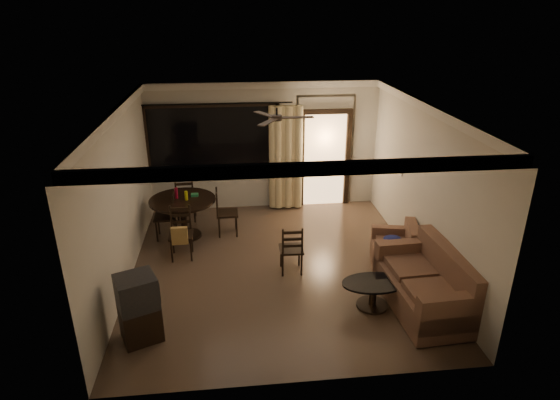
{
  "coord_description": "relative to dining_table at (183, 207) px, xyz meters",
  "views": [
    {
      "loc": [
        -0.73,
        -7.12,
        4.25
      ],
      "look_at": [
        0.07,
        0.2,
        1.19
      ],
      "focal_mm": 30.0,
      "sensor_mm": 36.0,
      "label": 1
    }
  ],
  "objects": [
    {
      "name": "armchair",
      "position": [
        3.8,
        -1.52,
        -0.32
      ],
      "size": [
        0.89,
        0.89,
        0.75
      ],
      "rotation": [
        0.0,
        0.0,
        -0.22
      ],
      "color": "#442A1F",
      "rests_on": "ground"
    },
    {
      "name": "sofa",
      "position": [
        3.82,
        -2.82,
        -0.25
      ],
      "size": [
        1.02,
        1.8,
        0.94
      ],
      "rotation": [
        0.0,
        0.0,
        0.05
      ],
      "color": "#442A1F",
      "rests_on": "ground"
    },
    {
      "name": "side_chair",
      "position": [
        1.92,
        -1.56,
        -0.36
      ],
      "size": [
        0.4,
        0.4,
        0.9
      ],
      "rotation": [
        0.0,
        0.0,
        3.12
      ],
      "color": "black",
      "rests_on": "ground"
    },
    {
      "name": "coffee_table",
      "position": [
        3.02,
        -2.7,
        -0.34
      ],
      "size": [
        0.97,
        0.58,
        0.43
      ],
      "rotation": [
        0.0,
        0.0,
        -0.3
      ],
      "color": "black",
      "rests_on": "ground"
    },
    {
      "name": "dining_table",
      "position": [
        0.0,
        0.0,
        0.0
      ],
      "size": [
        1.28,
        1.28,
        1.02
      ],
      "rotation": [
        0.0,
        0.0,
        0.02
      ],
      "color": "black",
      "rests_on": "ground"
    },
    {
      "name": "dining_chair_south",
      "position": [
        0.02,
        -0.86,
        -0.32
      ],
      "size": [
        0.43,
        0.49,
        0.95
      ],
      "rotation": [
        0.0,
        0.0,
        0.02
      ],
      "color": "black",
      "rests_on": "ground"
    },
    {
      "name": "dining_chair_north",
      "position": [
        -0.02,
        0.79,
        -0.35
      ],
      "size": [
        0.43,
        0.43,
        0.95
      ],
      "rotation": [
        0.0,
        0.0,
        3.16
      ],
      "color": "black",
      "rests_on": "ground"
    },
    {
      "name": "ground",
      "position": [
        1.7,
        -1.38,
        -0.63
      ],
      "size": [
        5.5,
        5.5,
        0.0
      ],
      "primitive_type": "plane",
      "color": "#7F6651",
      "rests_on": "ground"
    },
    {
      "name": "room_shell",
      "position": [
        2.29,
        0.39,
        1.2
      ],
      "size": [
        5.5,
        6.7,
        5.5
      ],
      "color": "beige",
      "rests_on": "ground"
    },
    {
      "name": "tv_cabinet",
      "position": [
        -0.35,
        -3.07,
        -0.14
      ],
      "size": [
        0.64,
        0.62,
        0.97
      ],
      "rotation": [
        0.0,
        0.0,
        0.4
      ],
      "color": "black",
      "rests_on": "ground"
    },
    {
      "name": "dining_chair_east",
      "position": [
        0.84,
        0.02,
        -0.35
      ],
      "size": [
        0.43,
        0.43,
        0.95
      ],
      "rotation": [
        0.0,
        0.0,
        1.59
      ],
      "color": "black",
      "rests_on": "ground"
    },
    {
      "name": "dining_chair_west",
      "position": [
        -0.34,
        -0.02,
        -0.35
      ],
      "size": [
        0.43,
        0.43,
        0.95
      ],
      "rotation": [
        0.0,
        0.0,
        -1.55
      ],
      "color": "black",
      "rests_on": "ground"
    }
  ]
}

